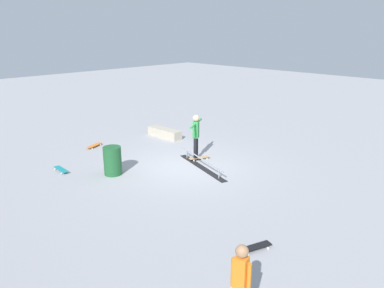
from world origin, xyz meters
name	(u,v)px	position (x,y,z in m)	size (l,w,h in m)	color
ground_plane	(186,166)	(0.00, 0.00, 0.00)	(60.00, 60.00, 0.00)	#9E9EA3
grind_rail	(202,164)	(-0.53, -0.30, 0.15)	(2.94, 1.11, 0.35)	black
skate_ledge	(165,133)	(3.33, -1.93, 0.20)	(1.76, 0.50, 0.39)	#B2A893
skater_main	(196,134)	(0.21, -0.76, 1.00)	(0.73, 1.26, 1.73)	black
skateboard_main	(199,158)	(0.11, -0.84, 0.07)	(0.48, 0.82, 0.09)	tan
bystander_orange_shirt	(241,282)	(-5.98, 4.62, 0.88)	(0.36, 0.22, 1.56)	#2D3351
loose_skateboard_black	(255,247)	(-4.88, 2.59, 0.07)	(0.46, 0.82, 0.09)	black
loose_skateboard_orange	(94,145)	(4.31, 1.14, 0.07)	(0.45, 0.82, 0.09)	orange
loose_skateboard_teal	(61,169)	(2.72, 3.41, 0.07)	(0.81, 0.29, 0.09)	teal
trash_bin	(113,161)	(1.21, 2.27, 0.49)	(0.61, 0.61, 0.97)	#1E592D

